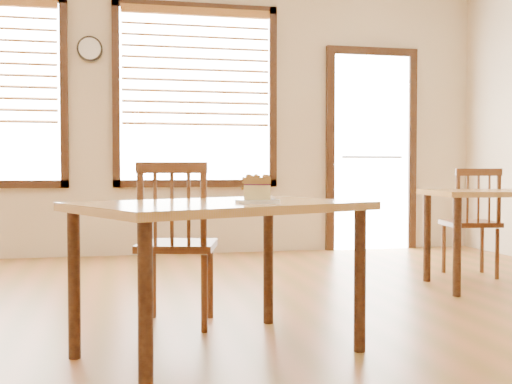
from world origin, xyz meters
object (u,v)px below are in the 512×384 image
at_px(cafe_table_second, 505,204).
at_px(plate, 257,201).
at_px(cafe_chair_main, 176,243).
at_px(wall_clock, 90,49).
at_px(cake_slice, 257,187).
at_px(cafe_chair_second, 472,222).
at_px(cafe_table_main, 220,220).

distance_m(cafe_table_second, plate, 2.69).
height_order(cafe_chair_main, plate, cafe_chair_main).
xyz_separation_m(wall_clock, cafe_chair_main, (0.60, -3.15, -1.67)).
xyz_separation_m(cafe_table_second, plate, (-2.26, -1.45, 0.11)).
bearing_deg(cake_slice, plate, -65.94).
relative_size(cafe_chair_second, plate, 4.39).
height_order(cafe_chair_second, cake_slice, cafe_chair_second).
height_order(cafe_chair_main, cafe_table_second, cafe_chair_main).
bearing_deg(cafe_table_main, cafe_chair_main, 79.48).
bearing_deg(cafe_chair_main, cafe_chair_second, -141.46).
distance_m(cafe_chair_main, plate, 0.86).
height_order(cafe_chair_main, cafe_chair_second, cafe_chair_main).
distance_m(cafe_table_main, cafe_chair_second, 3.06).
distance_m(cafe_chair_main, cafe_table_second, 2.68).
xyz_separation_m(cafe_chair_main, cafe_table_second, (2.58, 0.70, 0.16)).
xyz_separation_m(cafe_chair_second, cake_slice, (-2.29, -1.96, 0.36)).
height_order(cafe_table_main, plate, plate).
bearing_deg(cafe_chair_second, cafe_table_second, 98.50).
relative_size(cafe_chair_main, cafe_table_second, 0.78).
bearing_deg(cafe_table_main, plate, -65.15).
height_order(cafe_table_second, cafe_chair_second, cafe_chair_second).
distance_m(plate, cake_slice, 0.07).
bearing_deg(wall_clock, cafe_chair_second, -31.20).
distance_m(wall_clock, cafe_chair_main, 3.61).
distance_m(wall_clock, plate, 4.24).
relative_size(cafe_table_main, cake_slice, 10.80).
xyz_separation_m(cafe_table_main, cafe_table_second, (2.42, 1.32, -0.02)).
xyz_separation_m(cafe_chair_main, plate, (0.32, -0.75, 0.27)).
distance_m(cafe_table_main, plate, 0.23).
xyz_separation_m(plate, cake_slice, (-0.00, 0.00, 0.07)).
bearing_deg(plate, cafe_chair_second, 40.65).
bearing_deg(cafe_table_main, wall_clock, 76.65).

